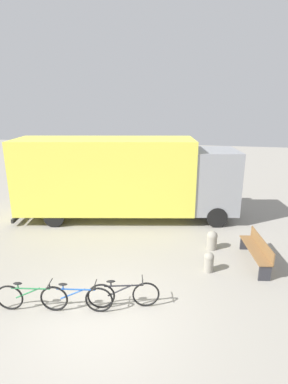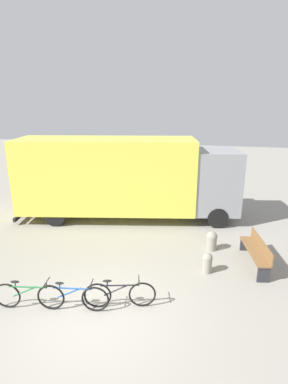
{
  "view_description": "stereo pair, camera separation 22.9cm",
  "coord_description": "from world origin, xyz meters",
  "px_view_note": "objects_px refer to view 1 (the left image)",
  "views": [
    {
      "loc": [
        2.19,
        -5.43,
        4.82
      ],
      "look_at": [
        0.14,
        4.52,
        1.76
      ],
      "focal_mm": 28.0,
      "sensor_mm": 36.0,
      "label": 1
    },
    {
      "loc": [
        2.42,
        -5.38,
        4.82
      ],
      "look_at": [
        0.14,
        4.52,
        1.76
      ],
      "focal_mm": 28.0,
      "sensor_mm": 36.0,
      "label": 2
    }
  ],
  "objects_px": {
    "bicycle_far": "(123,294)",
    "bollard_far_bench": "(212,239)",
    "bicycle_near": "(32,297)",
    "bollard_near_bench": "(209,261)",
    "bicycle_middle": "(76,298)",
    "park_bench": "(257,249)",
    "delivery_truck": "(124,176)"
  },
  "relations": [
    {
      "from": "bicycle_middle",
      "to": "bicycle_near",
      "type": "bearing_deg",
      "value": -179.23
    },
    {
      "from": "bicycle_far",
      "to": "bollard_far_bench",
      "type": "xyz_separation_m",
      "value": [
        2.13,
        3.55,
        -0.02
      ]
    },
    {
      "from": "park_bench",
      "to": "bicycle_near",
      "type": "relative_size",
      "value": 1.16
    },
    {
      "from": "delivery_truck",
      "to": "bollard_far_bench",
      "type": "height_order",
      "value": "delivery_truck"
    },
    {
      "from": "bicycle_near",
      "to": "bollard_far_bench",
      "type": "xyz_separation_m",
      "value": [
        4.25,
        4.1,
        -0.02
      ]
    },
    {
      "from": "bicycle_far",
      "to": "bollard_near_bench",
      "type": "distance_m",
      "value": 2.91
    },
    {
      "from": "bicycle_far",
      "to": "bollard_near_bench",
      "type": "relative_size",
      "value": 2.79
    },
    {
      "from": "bollard_near_bench",
      "to": "bicycle_middle",
      "type": "bearing_deg",
      "value": -141.54
    },
    {
      "from": "delivery_truck",
      "to": "bicycle_far",
      "type": "xyz_separation_m",
      "value": [
        1.54,
        -5.74,
        -1.49
      ]
    },
    {
      "from": "bicycle_near",
      "to": "bicycle_far",
      "type": "distance_m",
      "value": 2.19
    },
    {
      "from": "park_bench",
      "to": "bollard_near_bench",
      "type": "relative_size",
      "value": 3.29
    },
    {
      "from": "delivery_truck",
      "to": "bicycle_middle",
      "type": "height_order",
      "value": "delivery_truck"
    },
    {
      "from": "delivery_truck",
      "to": "bicycle_far",
      "type": "distance_m",
      "value": 6.13
    },
    {
      "from": "park_bench",
      "to": "bicycle_far",
      "type": "bearing_deg",
      "value": 119.3
    },
    {
      "from": "delivery_truck",
      "to": "bollard_far_bench",
      "type": "relative_size",
      "value": 14.39
    },
    {
      "from": "bicycle_near",
      "to": "bicycle_middle",
      "type": "height_order",
      "value": "same"
    },
    {
      "from": "delivery_truck",
      "to": "bollard_near_bench",
      "type": "relative_size",
      "value": 15.34
    },
    {
      "from": "park_bench",
      "to": "bollard_far_bench",
      "type": "xyz_separation_m",
      "value": [
        -1.34,
        0.73,
        -0.15
      ]
    },
    {
      "from": "delivery_truck",
      "to": "bicycle_near",
      "type": "bearing_deg",
      "value": -106.61
    },
    {
      "from": "delivery_truck",
      "to": "bollard_far_bench",
      "type": "bearing_deg",
      "value": -42.15
    },
    {
      "from": "park_bench",
      "to": "bicycle_middle",
      "type": "distance_m",
      "value": 5.55
    },
    {
      "from": "bicycle_near",
      "to": "bollard_far_bench",
      "type": "distance_m",
      "value": 5.91
    },
    {
      "from": "bicycle_middle",
      "to": "bollard_far_bench",
      "type": "height_order",
      "value": "bicycle_middle"
    },
    {
      "from": "park_bench",
      "to": "bicycle_near",
      "type": "xyz_separation_m",
      "value": [
        -5.6,
        -3.38,
        -0.13
      ]
    },
    {
      "from": "bicycle_far",
      "to": "bollard_near_bench",
      "type": "bearing_deg",
      "value": 30.85
    },
    {
      "from": "bicycle_middle",
      "to": "bollard_near_bench",
      "type": "distance_m",
      "value": 3.94
    },
    {
      "from": "delivery_truck",
      "to": "bicycle_middle",
      "type": "xyz_separation_m",
      "value": [
        0.48,
        -6.11,
        -1.49
      ]
    },
    {
      "from": "park_bench",
      "to": "bicycle_middle",
      "type": "bearing_deg",
      "value": 115.37
    },
    {
      "from": "bollard_near_bench",
      "to": "bollard_far_bench",
      "type": "distance_m",
      "value": 1.47
    },
    {
      "from": "bicycle_near",
      "to": "delivery_truck",
      "type": "bearing_deg",
      "value": 75.28
    },
    {
      "from": "bicycle_far",
      "to": "bicycle_middle",
      "type": "bearing_deg",
      "value": -175.61
    },
    {
      "from": "bicycle_middle",
      "to": "bicycle_far",
      "type": "distance_m",
      "value": 1.12
    }
  ]
}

